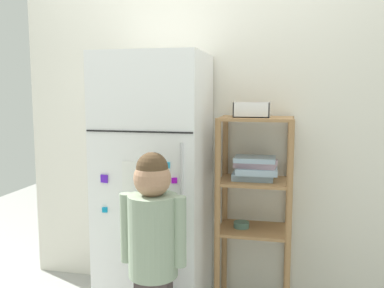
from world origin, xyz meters
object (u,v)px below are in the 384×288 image
object	(u,v)px
refrigerator	(155,183)
fruit_bin	(252,110)
pantry_shelf_unit	(255,187)
child_standing	(153,235)

from	to	relation	value
refrigerator	fruit_bin	distance (m)	0.73
pantry_shelf_unit	refrigerator	bearing A→B (deg)	-169.16
refrigerator	pantry_shelf_unit	bearing A→B (deg)	10.84
child_standing	fruit_bin	world-z (taller)	fruit_bin
child_standing	fruit_bin	distance (m)	0.94
pantry_shelf_unit	fruit_bin	distance (m)	0.46
pantry_shelf_unit	fruit_bin	world-z (taller)	fruit_bin
child_standing	pantry_shelf_unit	size ratio (longest dim) A/B	0.88
refrigerator	child_standing	bearing A→B (deg)	-73.53
refrigerator	pantry_shelf_unit	size ratio (longest dim) A/B	1.31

